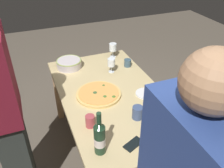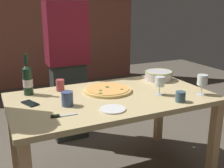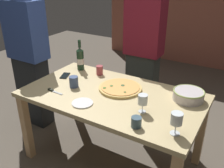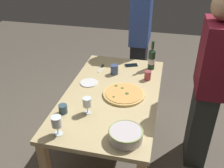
# 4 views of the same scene
# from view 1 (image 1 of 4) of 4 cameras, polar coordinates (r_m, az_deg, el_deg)

# --- Properties ---
(ground_plane) EXTENTS (8.00, 8.00, 0.00)m
(ground_plane) POSITION_cam_1_polar(r_m,az_deg,el_deg) (2.68, -0.00, -15.37)
(ground_plane) COLOR brown
(dining_table) EXTENTS (1.60, 0.90, 0.75)m
(dining_table) POSITION_cam_1_polar(r_m,az_deg,el_deg) (2.23, -0.00, -4.13)
(dining_table) COLOR tan
(dining_table) RESTS_ON ground
(pizza) EXTENTS (0.40, 0.40, 0.03)m
(pizza) POSITION_cam_1_polar(r_m,az_deg,el_deg) (2.15, -3.17, -2.33)
(pizza) COLOR #E1BA69
(pizza) RESTS_ON dining_table
(serving_bowl) EXTENTS (0.26, 0.26, 0.09)m
(serving_bowl) POSITION_cam_1_polar(r_m,az_deg,el_deg) (2.60, -10.12, 4.84)
(serving_bowl) COLOR silver
(serving_bowl) RESTS_ON dining_table
(wine_bottle) EXTENTS (0.08, 0.08, 0.33)m
(wine_bottle) POSITION_cam_1_polar(r_m,az_deg,el_deg) (1.58, -2.93, -12.61)
(wine_bottle) COLOR #1C3823
(wine_bottle) RESTS_ON dining_table
(wine_glass_near_pizza) EXTENTS (0.08, 0.08, 0.15)m
(wine_glass_near_pizza) POSITION_cam_1_polar(r_m,az_deg,el_deg) (2.45, -0.16, 4.99)
(wine_glass_near_pizza) COLOR white
(wine_glass_near_pizza) RESTS_ON dining_table
(wine_glass_by_bottle) EXTENTS (0.08, 0.08, 0.16)m
(wine_glass_by_bottle) POSITION_cam_1_polar(r_m,az_deg,el_deg) (2.75, 0.20, 8.56)
(wine_glass_by_bottle) COLOR white
(wine_glass_by_bottle) RESTS_ON dining_table
(cup_amber) EXTENTS (0.07, 0.07, 0.10)m
(cup_amber) POSITION_cam_1_polar(r_m,az_deg,el_deg) (1.82, -5.20, -8.74)
(cup_amber) COLOR #AA4047
(cup_amber) RESTS_ON dining_table
(cup_ceramic) EXTENTS (0.08, 0.08, 0.10)m
(cup_ceramic) POSITION_cam_1_polar(r_m,az_deg,el_deg) (1.89, 6.06, -6.74)
(cup_ceramic) COLOR #3A4D77
(cup_ceramic) RESTS_ON dining_table
(cup_spare) EXTENTS (0.07, 0.07, 0.08)m
(cup_spare) POSITION_cam_1_polar(r_m,az_deg,el_deg) (2.59, 3.71, 5.01)
(cup_spare) COLOR #3A5464
(cup_spare) RESTS_ON dining_table
(side_plate) EXTENTS (0.18, 0.18, 0.01)m
(side_plate) POSITION_cam_1_polar(r_m,az_deg,el_deg) (2.18, 7.94, -2.26)
(side_plate) COLOR white
(side_plate) RESTS_ON dining_table
(cell_phone) EXTENTS (0.12, 0.16, 0.01)m
(cell_phone) POSITION_cam_1_polar(r_m,az_deg,el_deg) (1.72, 5.09, -13.97)
(cell_phone) COLOR black
(cell_phone) RESTS_ON dining_table
(pizza_knife) EXTENTS (0.17, 0.03, 0.02)m
(pizza_knife) POSITION_cam_1_polar(r_m,az_deg,el_deg) (1.93, 12.05, -8.22)
(pizza_knife) COLOR silver
(pizza_knife) RESTS_ON dining_table
(person_guest_left) EXTENTS (0.42, 0.24, 1.73)m
(person_guest_left) POSITION_cam_1_polar(r_m,az_deg,el_deg) (1.93, -24.11, -6.09)
(person_guest_left) COLOR #2C312D
(person_guest_left) RESTS_ON ground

